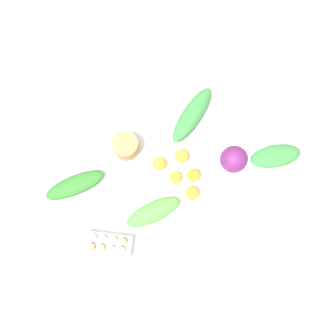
% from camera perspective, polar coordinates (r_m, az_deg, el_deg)
% --- Properties ---
extents(ground_plane, '(8.00, 8.00, 0.00)m').
position_cam_1_polar(ground_plane, '(2.61, 0.00, -3.77)').
color(ground_plane, '#C6B289').
extents(dining_table, '(1.50, 0.88, 0.76)m').
position_cam_1_polar(dining_table, '(1.96, 0.00, -0.74)').
color(dining_table, silver).
rests_on(dining_table, ground_plane).
extents(cabbage_purple, '(0.15, 0.15, 0.15)m').
position_cam_1_polar(cabbage_purple, '(1.84, 11.37, 1.49)').
color(cabbage_purple, '#601E5B').
rests_on(cabbage_purple, dining_table).
extents(egg_carton, '(0.27, 0.23, 0.09)m').
position_cam_1_polar(egg_carton, '(1.81, -10.39, -12.89)').
color(egg_carton, '#B7B7B2').
rests_on(egg_carton, dining_table).
extents(paper_bag, '(0.15, 0.15, 0.11)m').
position_cam_1_polar(paper_bag, '(1.86, -7.36, 3.77)').
color(paper_bag, '#997047').
rests_on(paper_bag, dining_table).
extents(greens_bunch_beet_tops, '(0.40, 0.29, 0.08)m').
position_cam_1_polar(greens_bunch_beet_tops, '(1.93, 4.22, 9.24)').
color(greens_bunch_beet_tops, '#337538').
rests_on(greens_bunch_beet_tops, dining_table).
extents(greens_bunch_kale, '(0.32, 0.13, 0.08)m').
position_cam_1_polar(greens_bunch_kale, '(1.79, -2.61, -7.68)').
color(greens_bunch_kale, '#4C933D').
rests_on(greens_bunch_kale, dining_table).
extents(greens_bunch_scallion, '(0.32, 0.22, 0.06)m').
position_cam_1_polar(greens_bunch_scallion, '(1.95, 18.22, 1.99)').
color(greens_bunch_scallion, '#337538').
rests_on(greens_bunch_scallion, dining_table).
extents(greens_bunch_dandelion, '(0.35, 0.14, 0.07)m').
position_cam_1_polar(greens_bunch_dandelion, '(1.89, -15.91, -2.88)').
color(greens_bunch_dandelion, '#2D6B28').
rests_on(greens_bunch_dandelion, dining_table).
extents(orange_0, '(0.08, 0.08, 0.08)m').
position_cam_1_polar(orange_0, '(1.84, 2.39, 2.17)').
color(orange_0, orange).
rests_on(orange_0, dining_table).
extents(orange_1, '(0.07, 0.07, 0.07)m').
position_cam_1_polar(orange_1, '(1.82, 1.29, -1.65)').
color(orange_1, orange).
rests_on(orange_1, dining_table).
extents(orange_2, '(0.08, 0.08, 0.08)m').
position_cam_1_polar(orange_2, '(1.83, -1.54, 0.78)').
color(orange_2, orange).
rests_on(orange_2, dining_table).
extents(orange_3, '(0.08, 0.08, 0.08)m').
position_cam_1_polar(orange_3, '(1.80, 4.19, -4.41)').
color(orange_3, orange).
rests_on(orange_3, dining_table).
extents(orange_4, '(0.08, 0.08, 0.08)m').
position_cam_1_polar(orange_4, '(1.82, 4.51, -1.26)').
color(orange_4, orange).
rests_on(orange_4, dining_table).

